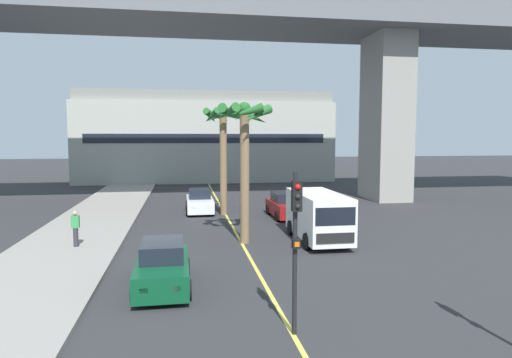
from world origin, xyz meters
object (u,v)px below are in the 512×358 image
palm_tree_near_median (244,135)px  delivery_van (318,215)px  car_queue_third (285,206)px  car_queue_front (163,267)px  car_queue_second (200,202)px  palm_tree_mid_median (223,133)px  pedestrian_near_crosswalk (76,228)px  traffic_light_median_near (296,231)px

palm_tree_near_median → delivery_van: bearing=-2.9°
car_queue_third → car_queue_front: bearing=-119.7°
car_queue_second → delivery_van: 10.86m
palm_tree_mid_median → pedestrian_near_crosswalk: 11.84m
car_queue_front → car_queue_second: 15.28m
car_queue_front → traffic_light_median_near: traffic_light_median_near is taller
car_queue_third → traffic_light_median_near: (-3.59, -16.68, 1.99)m
palm_tree_mid_median → palm_tree_near_median: bearing=-88.1°
car_queue_front → palm_tree_mid_median: palm_tree_mid_median is taller
car_queue_third → palm_tree_mid_median: palm_tree_mid_median is taller
delivery_van → palm_tree_near_median: (-3.58, 0.18, 3.89)m
palm_tree_mid_median → pedestrian_near_crosswalk: bearing=-132.1°
car_queue_front → palm_tree_near_median: bearing=58.8°
traffic_light_median_near → delivery_van: bearing=69.8°
car_queue_front → car_queue_third: (7.08, 12.41, 0.00)m
car_queue_front → pedestrian_near_crosswalk: size_ratio=2.54×
car_queue_front → traffic_light_median_near: size_ratio=0.98×
palm_tree_near_median → car_queue_third: bearing=61.7°
delivery_van → pedestrian_near_crosswalk: bearing=179.4°
car_queue_front → delivery_van: 9.19m
car_queue_third → traffic_light_median_near: bearing=-102.1°
delivery_van → traffic_light_median_near: (-3.68, -10.01, 1.43)m
pedestrian_near_crosswalk → delivery_van: bearing=-0.6°
car_queue_front → delivery_van: (7.16, 5.74, 0.57)m
delivery_van → palm_tree_near_median: bearing=177.1°
traffic_light_median_near → pedestrian_near_crosswalk: 12.76m
car_queue_second → palm_tree_mid_median: size_ratio=0.58×
car_queue_second → car_queue_third: 5.95m
traffic_light_median_near → palm_tree_mid_median: 18.49m
car_queue_second → car_queue_third: bearing=-27.6°
car_queue_front → palm_tree_mid_median: size_ratio=0.58×
car_queue_second → pedestrian_near_crosswalk: size_ratio=2.54×
delivery_van → traffic_light_median_near: size_ratio=1.25×
palm_tree_near_median → car_queue_second: bearing=100.9°
car_queue_second → delivery_van: bearing=-60.4°
traffic_light_median_near → palm_tree_near_median: 10.48m
car_queue_second → palm_tree_near_median: (1.78, -9.25, 4.45)m
car_queue_second → palm_tree_mid_median: palm_tree_mid_median is taller
car_queue_second → palm_tree_near_median: 10.42m
car_queue_third → palm_tree_near_median: 8.61m
car_queue_third → traffic_light_median_near: 17.18m
car_queue_second → delivery_van: delivery_van is taller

